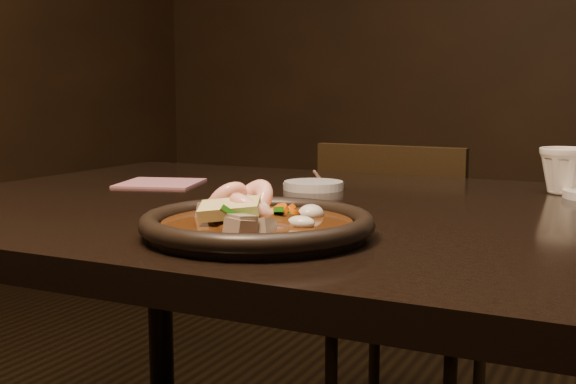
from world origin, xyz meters
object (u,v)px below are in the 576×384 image
at_px(table, 403,262).
at_px(chair, 402,287).
at_px(plate, 257,225).
at_px(tea_cup, 564,169).

xyz_separation_m(table, chair, (-0.21, 0.69, -0.24)).
height_order(chair, plate, chair).
xyz_separation_m(table, tea_cup, (0.19, 0.30, 0.12)).
bearing_deg(chair, plate, 98.03).
bearing_deg(table, plate, -111.97).
bearing_deg(table, tea_cup, 57.37).
height_order(table, chair, chair).
xyz_separation_m(chair, plate, (0.11, -0.95, 0.33)).
bearing_deg(plate, chair, 96.30).
distance_m(plate, tea_cup, 0.64).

